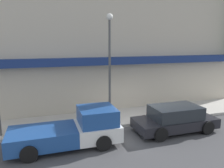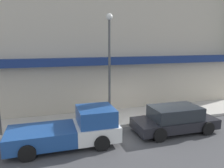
{
  "view_description": "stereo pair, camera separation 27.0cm",
  "coord_description": "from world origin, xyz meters",
  "px_view_note": "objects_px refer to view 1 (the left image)",
  "views": [
    {
      "loc": [
        -5.14,
        -11.21,
        4.87
      ],
      "look_at": [
        -1.12,
        1.21,
        2.37
      ],
      "focal_mm": 35.0,
      "sensor_mm": 36.0,
      "label": 1
    },
    {
      "loc": [
        -4.89,
        -11.29,
        4.87
      ],
      "look_at": [
        -1.12,
        1.21,
        2.37
      ],
      "focal_mm": 35.0,
      "sensor_mm": 36.0,
      "label": 2
    }
  ],
  "objects_px": {
    "pickup_truck": "(73,130)",
    "fire_hydrant": "(148,111)",
    "street_lamp": "(110,58)",
    "parked_car": "(175,119)"
  },
  "relations": [
    {
      "from": "fire_hydrant",
      "to": "parked_car",
      "type": "bearing_deg",
      "value": -76.6
    },
    {
      "from": "pickup_truck",
      "to": "parked_car",
      "type": "distance_m",
      "value": 5.61
    },
    {
      "from": "street_lamp",
      "to": "parked_car",
      "type": "bearing_deg",
      "value": -31.72
    },
    {
      "from": "pickup_truck",
      "to": "fire_hydrant",
      "type": "distance_m",
      "value": 5.55
    },
    {
      "from": "fire_hydrant",
      "to": "street_lamp",
      "type": "xyz_separation_m",
      "value": [
        -2.65,
        -0.24,
        3.49
      ]
    },
    {
      "from": "parked_car",
      "to": "street_lamp",
      "type": "xyz_separation_m",
      "value": [
        -3.17,
        1.96,
        3.31
      ]
    },
    {
      "from": "pickup_truck",
      "to": "street_lamp",
      "type": "relative_size",
      "value": 0.82
    },
    {
      "from": "fire_hydrant",
      "to": "street_lamp",
      "type": "height_order",
      "value": "street_lamp"
    },
    {
      "from": "fire_hydrant",
      "to": "street_lamp",
      "type": "relative_size",
      "value": 0.12
    },
    {
      "from": "street_lamp",
      "to": "fire_hydrant",
      "type": "bearing_deg",
      "value": 5.13
    }
  ]
}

